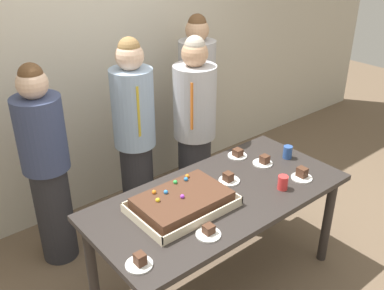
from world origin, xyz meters
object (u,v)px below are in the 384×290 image
at_px(drink_cup_middle, 283,183).
at_px(person_far_right_suit, 197,103).
at_px(person_serving_front, 46,166).
at_px(drink_cup_nearest, 288,152).
at_px(person_green_shirt_behind, 195,130).
at_px(plated_slice_near_right, 302,175).
at_px(plated_slice_far_right, 229,179).
at_px(person_striped_tie_right, 135,136).
at_px(party_table, 219,206).
at_px(sheet_cake, 182,202).
at_px(plated_slice_near_left, 264,161).
at_px(plated_slice_center_front, 238,154).
at_px(plated_slice_center_back, 209,232).
at_px(plated_slice_far_left, 140,262).

xyz_separation_m(drink_cup_middle, person_far_right_suit, (0.40, 1.38, 0.06)).
bearing_deg(person_serving_front, drink_cup_nearest, 31.37).
bearing_deg(person_serving_front, person_green_shirt_behind, 52.37).
height_order(plated_slice_near_right, person_serving_front, person_serving_front).
height_order(plated_slice_far_right, person_striped_tie_right, person_striped_tie_right).
bearing_deg(plated_slice_near_right, party_table, 159.50).
xyz_separation_m(person_green_shirt_behind, person_far_right_suit, (0.35, 0.38, 0.04)).
height_order(sheet_cake, plated_slice_near_left, sheet_cake).
height_order(drink_cup_nearest, person_far_right_suit, person_far_right_suit).
xyz_separation_m(plated_slice_center_front, person_serving_front, (-1.24, 0.73, 0.02)).
relative_size(plated_slice_center_front, person_far_right_suit, 0.09).
bearing_deg(plated_slice_center_back, plated_slice_far_right, 35.12).
height_order(plated_slice_near_right, drink_cup_middle, drink_cup_middle).
bearing_deg(person_far_right_suit, plated_slice_far_right, 13.83).
relative_size(plated_slice_center_front, person_striped_tie_right, 0.09).
bearing_deg(party_table, drink_cup_nearest, 2.94).
bearing_deg(party_table, plated_slice_near_right, -20.50).
distance_m(sheet_cake, plated_slice_center_back, 0.31).
distance_m(plated_slice_near_left, person_far_right_suit, 1.09).
xyz_separation_m(person_green_shirt_behind, person_striped_tie_right, (-0.48, 0.17, 0.03)).
relative_size(person_serving_front, person_far_right_suit, 0.93).
bearing_deg(plated_slice_near_right, drink_cup_middle, -178.64).
bearing_deg(party_table, sheet_cake, 173.95).
distance_m(drink_cup_middle, person_green_shirt_behind, 1.00).
height_order(plated_slice_far_left, person_striped_tie_right, person_striped_tie_right).
bearing_deg(party_table, plated_slice_far_left, -163.72).
distance_m(plated_slice_center_front, person_far_right_suit, 0.91).
xyz_separation_m(plated_slice_near_left, person_green_shirt_behind, (-0.11, 0.68, 0.04)).
bearing_deg(plated_slice_far_left, person_serving_front, 88.91).
xyz_separation_m(sheet_cake, plated_slice_center_back, (-0.05, -0.31, -0.03)).
xyz_separation_m(plated_slice_near_right, plated_slice_center_front, (-0.13, 0.52, -0.01)).
xyz_separation_m(plated_slice_near_right, plated_slice_far_right, (-0.43, 0.30, -0.00)).
relative_size(plated_slice_near_left, plated_slice_far_right, 1.00).
bearing_deg(plated_slice_near_right, plated_slice_far_right, 145.55).
bearing_deg(plated_slice_near_right, person_far_right_suit, 82.62).
height_order(plated_slice_far_left, drink_cup_middle, drink_cup_middle).
xyz_separation_m(party_table, person_serving_front, (-0.77, 1.03, 0.14)).
xyz_separation_m(sheet_cake, person_striped_tie_right, (0.24, 0.92, 0.04)).
relative_size(plated_slice_center_back, person_serving_front, 0.09).
bearing_deg(plated_slice_far_right, drink_cup_nearest, -3.78).
distance_m(sheet_cake, plated_slice_far_right, 0.46).
bearing_deg(person_serving_front, person_striped_tie_right, 57.86).
bearing_deg(person_green_shirt_behind, sheet_cake, -0.02).
bearing_deg(person_far_right_suit, drink_cup_nearest, 42.22).
xyz_separation_m(plated_slice_near_left, plated_slice_center_back, (-0.88, -0.36, -0.00)).
relative_size(plated_slice_far_right, plated_slice_center_front, 1.00).
bearing_deg(plated_slice_near_left, person_green_shirt_behind, 99.11).
relative_size(plated_slice_near_left, person_green_shirt_behind, 0.09).
bearing_deg(drink_cup_nearest, party_table, -177.06).
relative_size(plated_slice_center_front, person_serving_front, 0.09).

